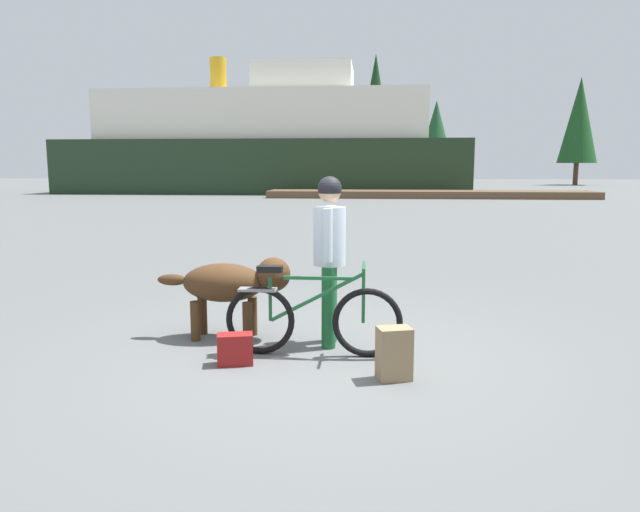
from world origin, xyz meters
TOP-DOWN VIEW (x-y plane):
  - ground_plane at (0.00, 0.00)m, footprint 160.00×160.00m
  - bicycle at (-0.09, 0.01)m, footprint 1.69×0.44m
  - person_cyclist at (0.05, 0.38)m, footprint 0.32×0.53m
  - dog at (-0.97, 0.52)m, footprint 1.41×0.47m
  - backpack at (0.67, -0.56)m, footprint 0.32×0.27m
  - handbag_pannier at (-0.76, -0.31)m, footprint 0.35×0.25m
  - dock_pier at (3.65, 29.16)m, footprint 18.42×2.91m
  - ferry_boat at (-6.85, 35.63)m, footprint 26.92×8.51m
  - pine_tree_far_left at (-9.35, 55.25)m, footprint 2.94×2.94m
  - pine_tree_center at (0.55, 56.39)m, footprint 3.44×3.44m
  - pine_tree_far_right at (19.81, 54.06)m, footprint 3.61×3.61m
  - pine_tree_mid_back at (7.36, 63.21)m, footprint 3.80×3.80m

SIDE VIEW (x-z plane):
  - ground_plane at x=0.00m, z-range 0.00..0.00m
  - handbag_pannier at x=-0.76m, z-range 0.00..0.29m
  - dock_pier at x=3.65m, z-range 0.00..0.40m
  - backpack at x=0.67m, z-range 0.00..0.45m
  - bicycle at x=-0.09m, z-range -0.08..0.81m
  - dog at x=-0.97m, z-range 0.15..1.02m
  - person_cyclist at x=0.05m, z-range 0.17..1.87m
  - ferry_boat at x=-6.85m, z-range -1.31..7.78m
  - pine_tree_mid_back at x=7.36m, z-range 1.09..10.13m
  - pine_tree_far_right at x=19.81m, z-range 1.03..11.13m
  - pine_tree_far_left at x=-9.35m, z-range 1.67..11.37m
  - pine_tree_center at x=0.55m, z-range 1.60..14.54m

